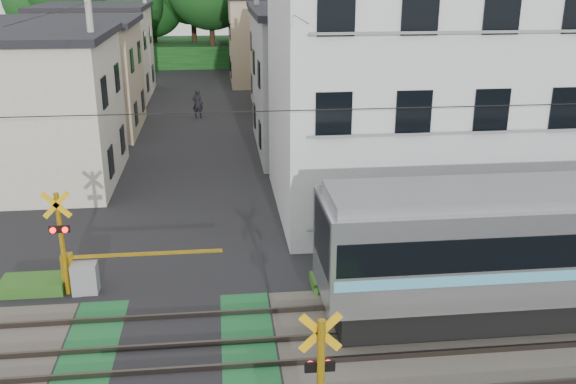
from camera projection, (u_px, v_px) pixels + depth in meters
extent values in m
plane|color=black|center=(168.00, 360.00, 14.97)|extent=(120.00, 120.00, 0.00)
cube|color=#47423A|center=(168.00, 360.00, 14.97)|extent=(120.00, 6.00, 0.00)
cube|color=black|center=(168.00, 360.00, 14.97)|extent=(5.20, 120.00, 0.00)
cube|color=#145126|center=(85.00, 365.00, 14.77)|extent=(1.30, 6.00, 0.00)
cube|color=#145126|center=(249.00, 355.00, 15.16)|extent=(1.30, 6.00, 0.00)
cube|color=#3F3833|center=(167.00, 370.00, 14.48)|extent=(120.00, 0.08, 0.14)
cube|color=#3F3833|center=(169.00, 346.00, 15.42)|extent=(120.00, 0.08, 0.14)
cube|color=#3F3833|center=(173.00, 316.00, 16.73)|extent=(120.00, 0.08, 0.14)
cube|color=black|center=(418.00, 309.00, 16.66)|extent=(2.28, 2.09, 0.57)
cube|color=black|center=(324.00, 236.00, 15.67)|extent=(0.10, 2.29, 1.48)
cube|color=#FFB90D|center=(321.00, 332.00, 11.10)|extent=(0.77, 0.05, 0.77)
cube|color=#FFB90D|center=(321.00, 332.00, 11.10)|extent=(0.77, 0.05, 0.77)
cube|color=black|center=(320.00, 367.00, 11.34)|extent=(0.55, 0.05, 0.20)
sphere|color=#FF0C07|center=(310.00, 365.00, 11.38)|extent=(0.16, 0.16, 0.16)
sphere|color=#FF0C07|center=(328.00, 364.00, 11.41)|extent=(0.16, 0.16, 0.16)
cylinder|color=#FFB90D|center=(62.00, 245.00, 17.53)|extent=(0.14, 0.14, 3.00)
cube|color=#FFB90D|center=(56.00, 205.00, 17.04)|extent=(0.77, 0.05, 0.77)
cube|color=#FFB90D|center=(56.00, 205.00, 17.04)|extent=(0.77, 0.05, 0.77)
cube|color=black|center=(59.00, 229.00, 17.27)|extent=(0.55, 0.05, 0.20)
sphere|color=#FF0C07|center=(53.00, 230.00, 17.20)|extent=(0.16, 0.16, 0.16)
sphere|color=#FF0C07|center=(65.00, 230.00, 17.23)|extent=(0.16, 0.16, 0.16)
cube|color=gray|center=(85.00, 278.00, 17.93)|extent=(0.70, 0.50, 0.90)
cube|color=#FFB90D|center=(68.00, 272.00, 18.08)|extent=(0.30, 0.30, 1.10)
cube|color=#FFB90D|center=(148.00, 254.00, 18.17)|extent=(4.20, 0.08, 0.08)
cube|color=silver|center=(414.00, 89.00, 23.26)|extent=(10.00, 8.00, 9.00)
cube|color=black|center=(331.00, 209.00, 20.10)|extent=(1.10, 0.06, 1.40)
cube|color=black|center=(407.00, 206.00, 20.35)|extent=(1.10, 0.06, 1.40)
cube|color=black|center=(482.00, 203.00, 20.61)|extent=(1.10, 0.06, 1.40)
cube|color=black|center=(554.00, 200.00, 20.86)|extent=(1.10, 0.06, 1.40)
cube|color=gray|center=(446.00, 225.00, 20.48)|extent=(9.00, 0.06, 0.08)
cube|color=black|center=(334.00, 115.00, 19.10)|extent=(1.10, 0.06, 1.40)
cube|color=black|center=(414.00, 113.00, 19.36)|extent=(1.10, 0.06, 1.40)
cube|color=black|center=(491.00, 111.00, 19.61)|extent=(1.10, 0.06, 1.40)
cube|color=black|center=(567.00, 110.00, 19.87)|extent=(1.10, 0.06, 1.40)
cube|color=gray|center=(454.00, 133.00, 19.48)|extent=(9.00, 0.06, 0.08)
cube|color=black|center=(336.00, 11.00, 18.11)|extent=(1.10, 0.06, 1.40)
cube|color=black|center=(420.00, 10.00, 18.36)|extent=(1.10, 0.06, 1.40)
cube|color=black|center=(502.00, 10.00, 18.61)|extent=(1.10, 0.06, 1.40)
cube|color=gray|center=(463.00, 32.00, 18.48)|extent=(9.00, 0.06, 0.08)
cube|color=beige|center=(26.00, 113.00, 26.42)|extent=(7.00, 7.00, 6.00)
cube|color=black|center=(15.00, 34.00, 25.37)|extent=(7.35, 7.35, 0.30)
cube|color=black|center=(111.00, 162.00, 25.71)|extent=(0.06, 1.00, 1.20)
cube|color=black|center=(123.00, 139.00, 28.99)|extent=(0.06, 1.00, 1.20)
cube|color=black|center=(104.00, 92.00, 24.78)|extent=(0.06, 1.00, 1.20)
cube|color=black|center=(117.00, 78.00, 28.06)|extent=(0.06, 1.00, 1.20)
cube|color=#9A9C9E|center=(328.00, 84.00, 31.47)|extent=(7.00, 8.00, 6.50)
cube|color=black|center=(330.00, 12.00, 30.34)|extent=(7.35, 8.40, 0.30)
cube|color=black|center=(260.00, 134.00, 29.88)|extent=(0.06, 1.00, 1.20)
cube|color=black|center=(255.00, 116.00, 33.63)|extent=(0.06, 1.00, 1.20)
cube|color=black|center=(259.00, 74.00, 28.95)|extent=(0.06, 1.00, 1.20)
cube|color=black|center=(254.00, 62.00, 32.70)|extent=(0.06, 1.00, 1.20)
cube|color=tan|center=(62.00, 79.00, 34.84)|extent=(8.00, 7.00, 5.80)
cube|color=black|center=(55.00, 22.00, 33.83)|extent=(8.40, 7.35, 0.30)
cube|color=black|center=(136.00, 113.00, 34.15)|extent=(0.06, 1.00, 1.20)
cube|color=black|center=(143.00, 101.00, 37.43)|extent=(0.06, 1.00, 1.20)
cube|color=black|center=(132.00, 60.00, 33.22)|extent=(0.06, 1.00, 1.20)
cube|color=black|center=(139.00, 52.00, 36.50)|extent=(0.06, 1.00, 1.20)
cube|color=tan|center=(308.00, 59.00, 40.94)|extent=(7.00, 7.00, 6.20)
cube|color=black|center=(308.00, 6.00, 39.86)|extent=(7.35, 7.35, 0.30)
cube|color=black|center=(255.00, 93.00, 39.53)|extent=(0.06, 1.00, 1.20)
cube|color=black|center=(252.00, 84.00, 42.81)|extent=(0.06, 1.00, 1.20)
cube|color=black|center=(254.00, 47.00, 38.60)|extent=(0.06, 1.00, 1.20)
cube|color=black|center=(251.00, 41.00, 41.88)|extent=(0.06, 1.00, 1.20)
cube|color=beige|center=(97.00, 54.00, 44.20)|extent=(7.00, 8.00, 6.00)
cube|color=black|center=(92.00, 6.00, 43.16)|extent=(7.35, 8.40, 0.30)
cube|color=black|center=(148.00, 82.00, 43.26)|extent=(0.06, 1.00, 1.20)
cube|color=black|center=(153.00, 73.00, 47.01)|extent=(0.06, 1.00, 1.20)
cube|color=black|center=(145.00, 40.00, 42.33)|extent=(0.06, 1.00, 1.20)
cube|color=black|center=(150.00, 34.00, 46.08)|extent=(0.06, 1.00, 1.20)
cube|color=tan|center=(281.00, 41.00, 50.21)|extent=(8.00, 7.00, 6.40)
cube|color=black|center=(231.00, 69.00, 48.78)|extent=(0.06, 1.00, 1.20)
cube|color=black|center=(230.00, 63.00, 52.06)|extent=(0.06, 1.00, 1.20)
cube|color=black|center=(230.00, 32.00, 47.85)|extent=(0.06, 1.00, 1.20)
cube|color=black|center=(229.00, 27.00, 51.13)|extent=(0.06, 1.00, 1.20)
cube|color=#194C1A|center=(201.00, 51.00, 61.51)|extent=(40.00, 10.00, 2.00)
cylinder|color=#332114|center=(45.00, 41.00, 58.09)|extent=(0.50, 0.50, 4.63)
cylinder|color=#332114|center=(76.00, 36.00, 56.87)|extent=(0.50, 0.50, 5.77)
cylinder|color=#332114|center=(104.00, 43.00, 58.48)|extent=(0.50, 0.50, 4.29)
sphere|color=#194C1A|center=(100.00, 3.00, 57.34)|extent=(6.00, 6.00, 6.00)
cylinder|color=#332114|center=(133.00, 43.00, 57.96)|extent=(0.50, 0.50, 4.27)
sphere|color=#194C1A|center=(130.00, 4.00, 56.82)|extent=(5.98, 5.98, 5.98)
cylinder|color=#332114|center=(155.00, 42.00, 60.28)|extent=(0.50, 0.50, 4.05)
sphere|color=#194C1A|center=(152.00, 6.00, 59.21)|extent=(5.67, 5.67, 5.67)
cylinder|color=#332114|center=(194.00, 31.00, 60.52)|extent=(0.50, 0.50, 5.86)
cylinder|color=#332114|center=(212.00, 37.00, 57.23)|extent=(0.50, 0.50, 5.56)
cylinder|color=#332114|center=(249.00, 36.00, 61.27)|extent=(0.50, 0.50, 4.91)
cylinder|color=#332114|center=(272.00, 43.00, 59.33)|extent=(0.50, 0.50, 4.10)
sphere|color=#194C1A|center=(271.00, 6.00, 58.24)|extent=(5.74, 5.74, 5.74)
cylinder|color=#332114|center=(298.00, 40.00, 57.59)|extent=(0.50, 0.50, 4.90)
cylinder|color=#332114|center=(317.00, 36.00, 61.91)|extent=(0.50, 0.50, 4.66)
cylinder|color=#332114|center=(357.00, 31.00, 60.52)|extent=(0.50, 0.50, 5.88)
cube|color=black|center=(418.00, 108.00, 14.86)|extent=(60.00, 0.02, 0.02)
cylinder|color=#A5A5A0|center=(97.00, 91.00, 25.47)|extent=(0.26, 0.26, 8.00)
cylinder|color=#A5A5A0|center=(257.00, 58.00, 34.64)|extent=(0.26, 0.26, 8.00)
cylinder|color=#A5A5A0|center=(147.00, 37.00, 45.16)|extent=(0.26, 0.26, 8.00)
imported|color=black|center=(198.00, 104.00, 38.68)|extent=(0.72, 0.56, 1.75)
cube|color=#2D5E1E|center=(34.00, 285.00, 18.15)|extent=(1.80, 1.00, 0.36)
cube|color=#2D5E1E|center=(337.00, 281.00, 18.40)|extent=(1.50, 0.90, 0.30)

